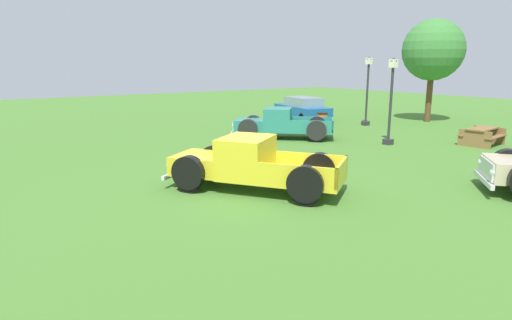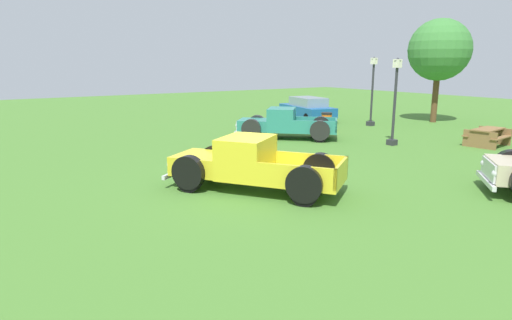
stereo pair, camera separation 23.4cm
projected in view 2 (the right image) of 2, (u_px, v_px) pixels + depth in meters
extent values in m
plane|color=#477A2D|center=(247.00, 186.00, 12.87)|extent=(80.00, 80.00, 0.00)
cube|color=yellow|center=(203.00, 163.00, 12.94)|extent=(2.12, 2.13, 0.56)
cube|color=silver|center=(180.00, 161.00, 13.21)|extent=(0.84, 1.17, 0.47)
sphere|color=silver|center=(170.00, 165.00, 12.64)|extent=(0.20, 0.20, 0.20)
sphere|color=silver|center=(191.00, 156.00, 13.76)|extent=(0.20, 0.20, 0.20)
cube|color=yellow|center=(246.00, 157.00, 12.37)|extent=(2.05, 2.14, 1.16)
cube|color=#8C9EA8|center=(227.00, 147.00, 12.53)|extent=(0.87, 1.22, 0.51)
cube|color=yellow|center=(304.00, 181.00, 11.88)|extent=(2.71, 2.60, 0.10)
cube|color=yellow|center=(296.00, 176.00, 11.07)|extent=(1.78, 1.28, 0.56)
cube|color=yellow|center=(311.00, 163.00, 12.54)|extent=(1.78, 1.28, 0.56)
cube|color=yellow|center=(341.00, 172.00, 11.44)|extent=(1.04, 1.43, 0.56)
cylinder|color=black|center=(189.00, 179.00, 12.23)|extent=(0.76, 0.62, 0.77)
cylinder|color=#B7B7BC|center=(189.00, 179.00, 12.22)|extent=(0.39, 0.37, 0.31)
cylinder|color=black|center=(189.00, 172.00, 12.19)|extent=(0.96, 0.79, 0.97)
cylinder|color=black|center=(216.00, 166.00, 13.77)|extent=(0.76, 0.62, 0.77)
cylinder|color=#B7B7BC|center=(216.00, 166.00, 13.78)|extent=(0.39, 0.37, 0.31)
cylinder|color=black|center=(216.00, 160.00, 13.73)|extent=(0.96, 0.79, 0.97)
cylinder|color=black|center=(304.00, 192.00, 11.03)|extent=(0.76, 0.62, 0.77)
cylinder|color=#B7B7BC|center=(304.00, 192.00, 11.02)|extent=(0.39, 0.37, 0.31)
cylinder|color=black|center=(305.00, 184.00, 10.98)|extent=(0.96, 0.79, 0.97)
cylinder|color=black|center=(320.00, 176.00, 12.57)|extent=(0.76, 0.62, 0.77)
cylinder|color=#B7B7BC|center=(320.00, 176.00, 12.58)|extent=(0.39, 0.37, 0.31)
cylinder|color=black|center=(320.00, 169.00, 12.53)|extent=(0.96, 0.79, 0.97)
cube|color=silver|center=(180.00, 171.00, 13.30)|extent=(1.14, 1.57, 0.12)
cube|color=silver|center=(489.00, 169.00, 12.08)|extent=(1.00, 1.13, 0.49)
sphere|color=silver|center=(496.00, 174.00, 11.47)|extent=(0.21, 0.21, 0.21)
sphere|color=silver|center=(484.00, 163.00, 12.67)|extent=(0.21, 0.21, 0.21)
cylinder|color=black|center=(510.00, 173.00, 12.77)|extent=(0.76, 0.70, 0.80)
cylinder|color=#B7B7BC|center=(510.00, 173.00, 12.78)|extent=(0.41, 0.40, 0.32)
cylinder|color=black|center=(511.00, 167.00, 12.73)|extent=(0.96, 0.89, 1.01)
cube|color=silver|center=(486.00, 180.00, 12.17)|extent=(1.35, 1.52, 0.13)
cube|color=#2D8475|center=(254.00, 125.00, 21.23)|extent=(2.07, 2.06, 0.53)
cube|color=silver|center=(239.00, 124.00, 21.35)|extent=(1.00, 0.95, 0.45)
sphere|color=silver|center=(237.00, 126.00, 20.78)|extent=(0.19, 0.19, 0.19)
sphere|color=silver|center=(242.00, 122.00, 21.91)|extent=(0.19, 0.19, 0.19)
cube|color=#2D8475|center=(282.00, 120.00, 20.94)|extent=(2.04, 2.03, 1.11)
cube|color=#8C9EA8|center=(270.00, 114.00, 20.99)|extent=(1.04, 0.99, 0.49)
cube|color=#2D8475|center=(315.00, 131.00, 20.78)|extent=(2.57, 2.59, 0.10)
cube|color=#2D8475|center=(315.00, 127.00, 19.97)|extent=(1.45, 1.53, 0.53)
cube|color=#2D8475|center=(316.00, 122.00, 21.45)|extent=(1.45, 1.53, 0.53)
cube|color=#2D8475|center=(336.00, 125.00, 20.55)|extent=(1.23, 1.17, 0.53)
cylinder|color=black|center=(251.00, 133.00, 20.51)|extent=(0.66, 0.68, 0.74)
cylinder|color=#B7B7BC|center=(251.00, 133.00, 20.50)|extent=(0.37, 0.37, 0.29)
cylinder|color=black|center=(251.00, 129.00, 20.47)|extent=(0.84, 0.86, 0.93)
cylinder|color=black|center=(257.00, 128.00, 22.07)|extent=(0.66, 0.68, 0.74)
cylinder|color=#B7B7BC|center=(257.00, 128.00, 22.08)|extent=(0.37, 0.37, 0.29)
cylinder|color=black|center=(257.00, 124.00, 22.03)|extent=(0.84, 0.86, 0.93)
cylinder|color=black|center=(320.00, 135.00, 19.97)|extent=(0.66, 0.68, 0.74)
cylinder|color=#B7B7BC|center=(320.00, 135.00, 19.96)|extent=(0.37, 0.37, 0.29)
cylinder|color=black|center=(320.00, 131.00, 19.93)|extent=(0.84, 0.86, 0.93)
cylinder|color=black|center=(321.00, 129.00, 21.53)|extent=(0.66, 0.68, 0.74)
cylinder|color=#B7B7BC|center=(321.00, 129.00, 21.54)|extent=(0.37, 0.37, 0.29)
cylinder|color=black|center=(321.00, 126.00, 21.49)|extent=(0.84, 0.86, 0.93)
cube|color=silver|center=(239.00, 130.00, 21.43)|extent=(1.35, 1.28, 0.12)
cube|color=#195699|center=(307.00, 110.00, 27.72)|extent=(4.71, 2.63, 0.61)
cube|color=#7F939E|center=(308.00, 102.00, 27.46)|extent=(2.74, 1.98, 0.56)
cylinder|color=black|center=(285.00, 113.00, 28.84)|extent=(0.67, 0.32, 0.65)
cylinder|color=black|center=(306.00, 112.00, 29.45)|extent=(0.67, 0.32, 0.65)
cylinder|color=black|center=(307.00, 118.00, 26.12)|extent=(0.67, 0.32, 0.65)
cylinder|color=black|center=(330.00, 117.00, 26.73)|extent=(0.67, 0.32, 0.65)
cube|color=#2D2D33|center=(392.00, 142.00, 19.37)|extent=(0.36, 0.36, 0.25)
cylinder|color=#2D2D33|center=(395.00, 104.00, 19.00)|extent=(0.12, 0.12, 3.16)
cube|color=#F2EACC|center=(397.00, 63.00, 18.61)|extent=(0.28, 0.28, 0.36)
cone|color=#2D2D33|center=(398.00, 59.00, 18.57)|extent=(0.32, 0.32, 0.14)
cube|color=#2D2D33|center=(370.00, 124.00, 25.38)|extent=(0.36, 0.36, 0.25)
cylinder|color=#2D2D33|center=(372.00, 93.00, 24.99)|extent=(0.12, 0.12, 3.30)
cube|color=#F2EACC|center=(374.00, 61.00, 24.59)|extent=(0.28, 0.28, 0.36)
cone|color=#2D2D33|center=(374.00, 58.00, 24.55)|extent=(0.32, 0.32, 0.14)
cube|color=olive|center=(488.00, 129.00, 19.04)|extent=(1.02, 1.89, 0.06)
cube|color=olive|center=(502.00, 138.00, 18.67)|extent=(0.50, 1.82, 0.05)
cube|color=olive|center=(473.00, 134.00, 19.55)|extent=(0.50, 1.82, 0.05)
cube|color=olive|center=(480.00, 140.00, 18.61)|extent=(1.40, 0.26, 0.75)
cube|color=olive|center=(494.00, 136.00, 19.64)|extent=(1.40, 0.26, 0.75)
cylinder|color=orange|center=(326.00, 122.00, 23.79)|extent=(0.56, 0.56, 0.85)
cylinder|color=black|center=(327.00, 113.00, 23.68)|extent=(0.59, 0.59, 0.10)
cylinder|color=brown|center=(435.00, 98.00, 26.63)|extent=(0.36, 0.36, 3.01)
sphere|color=#3D7F38|center=(439.00, 50.00, 25.99)|extent=(3.70, 3.70, 3.70)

